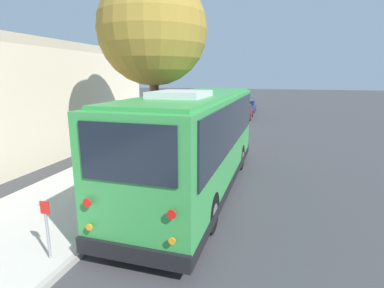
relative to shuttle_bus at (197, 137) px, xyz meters
name	(u,v)px	position (x,y,z in m)	size (l,w,h in m)	color
ground_plane	(194,194)	(-0.38, 0.00, -1.91)	(160.00, 160.00, 0.00)	#3D3D3F
sidewalk_slab	(101,182)	(-0.38, 3.65, -1.84)	(80.00, 4.15, 0.15)	beige
curb_strip	(154,187)	(-0.38, 1.50, -1.84)	(80.00, 0.14, 0.15)	#AAA69D
shuttle_bus	(197,137)	(0.00, 0.00, 0.00)	(9.90, 2.74, 3.55)	green
parked_sedan_silver	(233,122)	(12.39, 0.49, -1.33)	(4.39, 1.87, 1.26)	#A8AAAF
parked_sedan_maroon	(243,112)	(18.42, 0.44, -1.31)	(4.37, 1.76, 1.29)	maroon
parked_sedan_blue	(247,106)	(24.02, 0.54, -1.33)	(4.20, 1.78, 1.26)	navy
street_tree	(154,23)	(2.11, 2.37, 4.08)	(4.34, 4.34, 8.38)	brown
sign_post_near	(47,229)	(-5.00, 1.94, -1.09)	(0.06, 0.22, 1.30)	gray
sign_post_far	(86,206)	(-3.68, 1.94, -1.16)	(0.06, 0.06, 1.21)	gray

